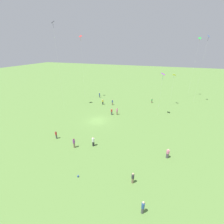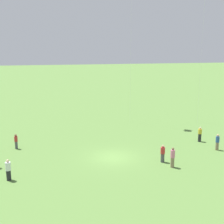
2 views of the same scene
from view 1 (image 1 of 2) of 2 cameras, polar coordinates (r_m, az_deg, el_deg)
The scene contains 20 objects.
ground_plane at distance 36.58m, azimuth -5.56°, elevation -3.28°, with size 240.00×240.00×0.00m, color #5B843D.
person_0 at distance 27.65m, azimuth -14.29°, elevation -11.37°, with size 0.41×0.41×1.89m.
person_1 at distance 39.20m, azimuth 1.93°, elevation 0.25°, with size 0.56×0.56×1.90m.
person_2 at distance 31.22m, azimuth -20.51°, elevation -8.13°, with size 0.44×0.44×1.64m.
person_3 at distance 26.32m, azimuth 20.45°, elevation -14.60°, with size 0.51×0.51×1.68m.
person_4 at distance 45.87m, azimuth 0.14°, elevation 3.68°, with size 0.54×0.54×1.73m.
person_5 at distance 46.39m, azimuth -3.55°, elevation 3.86°, with size 0.49×0.49×1.73m.
person_6 at distance 19.01m, azimuth 11.68°, elevation -31.98°, with size 0.41×0.41×1.77m.
person_7 at distance 27.47m, azimuth -7.17°, elevation -11.11°, with size 0.63×0.63×1.83m.
person_8 at distance 39.22m, azimuth -0.15°, elevation 0.11°, with size 0.51×0.51×1.72m.
person_9 at distance 53.27m, azimuth -4.77°, elevation 6.50°, with size 0.48×0.48×1.80m.
person_10 at distance 21.37m, azimuth 7.91°, elevation -23.62°, with size 0.51×0.51×1.66m.
person_11 at distance 49.37m, azimuth 14.92°, elevation 4.22°, with size 0.55×0.55×1.58m.
kite_0 at distance 57.99m, azimuth 30.12°, elevation 21.58°, with size 0.67×0.83×19.21m.
kite_1 at distance 37.97m, azimuth 18.82°, elevation 13.03°, with size 1.06×0.97×10.89m.
kite_2 at distance 52.01m, azimuth 32.58°, elevation 21.64°, with size 0.96×0.80×19.42m.
kite_3 at distance 43.99m, azimuth -21.33°, elevation 27.41°, with size 1.11×1.17×22.21m.
kite_4 at distance 50.56m, azimuth -11.75°, elevation 24.60°, with size 0.66×0.77×19.58m.
kite_5 at distance 47.44m, azimuth 22.57°, elevation 12.50°, with size 1.00×1.05×9.33m.
picnic_bag_0 at distance 22.88m, azimuth -12.82°, elevation -22.76°, with size 0.27×0.21×0.21m.
Camera 1 is at (29.43, 14.23, 16.43)m, focal length 24.00 mm.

